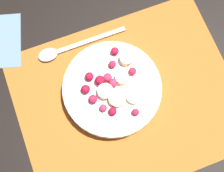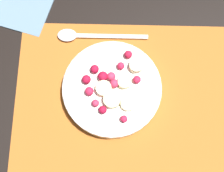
{
  "view_description": "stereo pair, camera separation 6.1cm",
  "coord_description": "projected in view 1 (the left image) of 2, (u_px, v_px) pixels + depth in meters",
  "views": [
    {
      "loc": [
        0.08,
        0.12,
        0.63
      ],
      "look_at": [
        0.02,
        -0.03,
        0.05
      ],
      "focal_mm": 50.0,
      "sensor_mm": 36.0,
      "label": 1
    },
    {
      "loc": [
        0.02,
        0.13,
        0.63
      ],
      "look_at": [
        0.02,
        -0.03,
        0.05
      ],
      "focal_mm": 50.0,
      "sensor_mm": 36.0,
      "label": 2
    }
  ],
  "objects": [
    {
      "name": "placemat",
      "position": [
        127.0,
        99.0,
        0.65
      ],
      "size": [
        0.45,
        0.36,
        0.01
      ],
      "color": "#B26023",
      "rests_on": "ground_plane"
    },
    {
      "name": "fruit_bowl",
      "position": [
        112.0,
        88.0,
        0.63
      ],
      "size": [
        0.2,
        0.2,
        0.05
      ],
      "color": "white",
      "rests_on": "placemat"
    },
    {
      "name": "spoon",
      "position": [
        64.0,
        49.0,
        0.67
      ],
      "size": [
        0.2,
        0.03,
        0.01
      ],
      "rotation": [
        0.0,
        0.0,
        6.28
      ],
      "color": "silver",
      "rests_on": "placemat"
    },
    {
      "name": "ground_plane",
      "position": [
        127.0,
        100.0,
        0.65
      ],
      "size": [
        3.0,
        3.0,
        0.0
      ],
      "primitive_type": "plane",
      "color": "black"
    }
  ]
}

